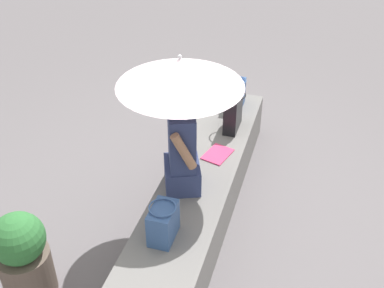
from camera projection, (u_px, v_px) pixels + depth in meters
ground_plane at (201, 210)px, 4.39m from camera, size 14.00×14.00×0.00m
stone_bench at (201, 191)px, 4.26m from camera, size 2.94×0.58×0.46m
person_seated at (182, 147)px, 3.76m from camera, size 0.51×0.39×0.90m
parasol at (180, 72)px, 3.41m from camera, size 0.94×0.94×1.16m
handbag_black at (233, 112)px, 4.59m from camera, size 0.31×0.23×0.38m
tote_bag_canvas at (236, 94)px, 4.97m from camera, size 0.26×0.19×0.31m
shoulder_bag_spare at (163, 223)px, 3.42m from camera, size 0.27×0.20×0.29m
magazine at (218, 154)px, 4.33m from camera, size 0.32×0.27×0.01m
planter_near at (23, 256)px, 3.45m from camera, size 0.38×0.38×0.75m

